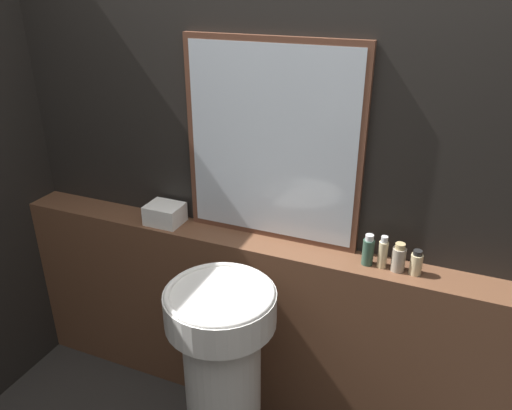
{
  "coord_description": "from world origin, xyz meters",
  "views": [
    {
      "loc": [
        0.65,
        -0.64,
        2.04
      ],
      "look_at": [
        -0.07,
        1.09,
        1.16
      ],
      "focal_mm": 35.0,
      "sensor_mm": 36.0,
      "label": 1
    }
  ],
  "objects_px": {
    "towel_stack": "(165,214)",
    "shampoo_bottle": "(368,251)",
    "pedestal_sink": "(223,377)",
    "mirror": "(272,144)",
    "lotion_bottle": "(399,258)",
    "body_wash_bottle": "(416,263)",
    "conditioner_bottle": "(383,253)"
  },
  "relations": [
    {
      "from": "body_wash_bottle",
      "to": "towel_stack",
      "type": "bearing_deg",
      "value": 180.0
    },
    {
      "from": "mirror",
      "to": "lotion_bottle",
      "type": "distance_m",
      "value": 0.7
    },
    {
      "from": "pedestal_sink",
      "to": "body_wash_bottle",
      "type": "bearing_deg",
      "value": 34.16
    },
    {
      "from": "pedestal_sink",
      "to": "lotion_bottle",
      "type": "distance_m",
      "value": 0.86
    },
    {
      "from": "mirror",
      "to": "shampoo_bottle",
      "type": "xyz_separation_m",
      "value": [
        0.46,
        -0.07,
        -0.38
      ]
    },
    {
      "from": "pedestal_sink",
      "to": "shampoo_bottle",
      "type": "height_order",
      "value": "shampoo_bottle"
    },
    {
      "from": "pedestal_sink",
      "to": "mirror",
      "type": "relative_size",
      "value": 1.09
    },
    {
      "from": "shampoo_bottle",
      "to": "conditioner_bottle",
      "type": "height_order",
      "value": "conditioner_bottle"
    },
    {
      "from": "towel_stack",
      "to": "conditioner_bottle",
      "type": "relative_size",
      "value": 1.2
    },
    {
      "from": "pedestal_sink",
      "to": "towel_stack",
      "type": "bearing_deg",
      "value": 139.22
    },
    {
      "from": "lotion_bottle",
      "to": "body_wash_bottle",
      "type": "xyz_separation_m",
      "value": [
        0.07,
        -0.0,
        -0.01
      ]
    },
    {
      "from": "shampoo_bottle",
      "to": "conditioner_bottle",
      "type": "distance_m",
      "value": 0.06
    },
    {
      "from": "pedestal_sink",
      "to": "towel_stack",
      "type": "height_order",
      "value": "towel_stack"
    },
    {
      "from": "pedestal_sink",
      "to": "shampoo_bottle",
      "type": "xyz_separation_m",
      "value": [
        0.46,
        0.45,
        0.46
      ]
    },
    {
      "from": "towel_stack",
      "to": "conditioner_bottle",
      "type": "bearing_deg",
      "value": 0.0
    },
    {
      "from": "towel_stack",
      "to": "lotion_bottle",
      "type": "distance_m",
      "value": 1.1
    },
    {
      "from": "shampoo_bottle",
      "to": "lotion_bottle",
      "type": "distance_m",
      "value": 0.12
    },
    {
      "from": "towel_stack",
      "to": "body_wash_bottle",
      "type": "height_order",
      "value": "body_wash_bottle"
    },
    {
      "from": "towel_stack",
      "to": "shampoo_bottle",
      "type": "height_order",
      "value": "shampoo_bottle"
    },
    {
      "from": "pedestal_sink",
      "to": "shampoo_bottle",
      "type": "relative_size",
      "value": 7.03
    },
    {
      "from": "mirror",
      "to": "towel_stack",
      "type": "height_order",
      "value": "mirror"
    },
    {
      "from": "mirror",
      "to": "conditioner_bottle",
      "type": "bearing_deg",
      "value": -8.06
    },
    {
      "from": "mirror",
      "to": "towel_stack",
      "type": "distance_m",
      "value": 0.65
    },
    {
      "from": "towel_stack",
      "to": "shampoo_bottle",
      "type": "xyz_separation_m",
      "value": [
        0.98,
        0.0,
        0.02
      ]
    },
    {
      "from": "body_wash_bottle",
      "to": "conditioner_bottle",
      "type": "bearing_deg",
      "value": 180.0
    },
    {
      "from": "shampoo_bottle",
      "to": "conditioner_bottle",
      "type": "xyz_separation_m",
      "value": [
        0.06,
        0.0,
        0.0
      ]
    },
    {
      "from": "pedestal_sink",
      "to": "mirror",
      "type": "distance_m",
      "value": 0.98
    },
    {
      "from": "lotion_bottle",
      "to": "towel_stack",
      "type": "bearing_deg",
      "value": 180.0
    },
    {
      "from": "towel_stack",
      "to": "lotion_bottle",
      "type": "bearing_deg",
      "value": 0.0
    },
    {
      "from": "mirror",
      "to": "lotion_bottle",
      "type": "height_order",
      "value": "mirror"
    },
    {
      "from": "pedestal_sink",
      "to": "mirror",
      "type": "xyz_separation_m",
      "value": [
        0.0,
        0.52,
        0.84
      ]
    },
    {
      "from": "shampoo_bottle",
      "to": "lotion_bottle",
      "type": "xyz_separation_m",
      "value": [
        0.12,
        0.0,
        -0.01
      ]
    }
  ]
}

